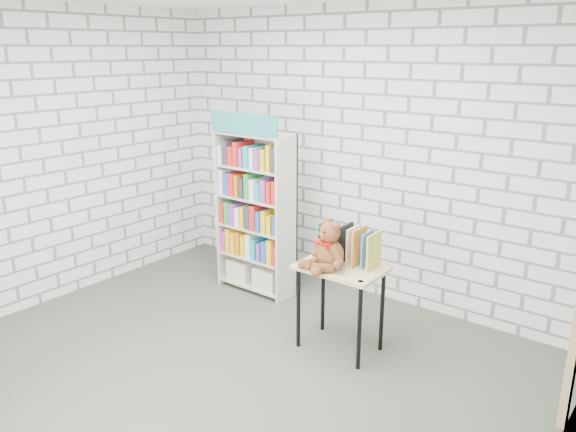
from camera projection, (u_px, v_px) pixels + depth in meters
The scene contains 6 objects.
ground at pixel (221, 372), 4.32m from camera, with size 4.50×4.50×0.00m, color #41493D.
room_shell at pixel (211, 142), 3.80m from camera, with size 4.52×4.02×2.81m.
bookshelf at pixel (256, 212), 5.57m from camera, with size 0.81×0.31×1.82m.
display_table at pixel (341, 278), 4.49m from camera, with size 0.69×0.48×0.73m.
table_books at pixel (349, 246), 4.50m from camera, with size 0.48×0.22×0.28m.
teddy_bear at pixel (327, 249), 4.37m from camera, with size 0.36×0.35×0.39m.
Camera 1 is at (2.74, -2.66, 2.40)m, focal length 35.00 mm.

